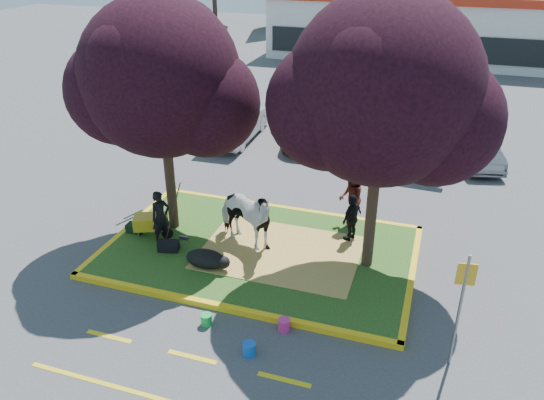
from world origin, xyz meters
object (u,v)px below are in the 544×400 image
(handler, at_px, (161,217))
(bucket_pink, at_px, (284,325))
(wheelbarrow, at_px, (151,222))
(bucket_green, at_px, (206,320))
(car_black, at_px, (203,117))
(cow, at_px, (244,217))
(sign_post, at_px, (461,299))
(bucket_blue, at_px, (249,349))
(car_silver, at_px, (236,123))
(calf, at_px, (206,259))

(handler, relative_size, bucket_pink, 5.21)
(wheelbarrow, xyz_separation_m, bucket_green, (3.00, -2.88, -0.44))
(bucket_green, relative_size, car_black, 0.07)
(handler, distance_m, bucket_green, 3.79)
(car_black, bearing_deg, wheelbarrow, -73.10)
(cow, height_order, sign_post, sign_post)
(sign_post, height_order, car_black, sign_post)
(bucket_blue, distance_m, car_black, 14.22)
(cow, xyz_separation_m, bucket_blue, (1.55, -3.81, -0.88))
(handler, height_order, car_silver, handler)
(wheelbarrow, bearing_deg, car_silver, 73.38)
(cow, distance_m, bucket_blue, 4.21)
(sign_post, height_order, bucket_green, sign_post)
(bucket_green, xyz_separation_m, car_black, (-5.56, 11.88, 0.51))
(bucket_green, distance_m, bucket_blue, 1.38)
(cow, relative_size, calf, 1.93)
(wheelbarrow, xyz_separation_m, car_silver, (-0.79, 8.48, 0.16))
(handler, xyz_separation_m, car_black, (-3.00, 9.19, -0.26))
(sign_post, distance_m, bucket_green, 5.44)
(calf, relative_size, sign_post, 0.41)
(car_black, bearing_deg, cow, -57.75)
(car_silver, bearing_deg, car_black, -18.38)
(sign_post, bearing_deg, handler, 154.39)
(handler, height_order, sign_post, sign_post)
(handler, xyz_separation_m, bucket_blue, (3.80, -3.29, -0.76))
(sign_post, relative_size, car_black, 0.68)
(wheelbarrow, xyz_separation_m, car_black, (-2.56, 9.00, 0.07))
(bucket_blue, xyz_separation_m, car_silver, (-5.03, 11.95, 0.59))
(calf, height_order, bucket_green, calf)
(calf, relative_size, car_silver, 0.24)
(wheelbarrow, height_order, bucket_pink, wheelbarrow)
(sign_post, xyz_separation_m, car_black, (-10.77, 11.42, -0.97))
(calf, bearing_deg, sign_post, -26.73)
(cow, height_order, bucket_pink, cow)
(calf, relative_size, bucket_pink, 3.71)
(cow, relative_size, bucket_green, 7.62)
(wheelbarrow, bearing_deg, bucket_green, -65.74)
(calf, xyz_separation_m, bucket_pink, (2.59, -1.55, -0.24))
(cow, relative_size, wheelbarrow, 1.28)
(bucket_green, xyz_separation_m, bucket_pink, (1.71, 0.36, 0.01))
(calf, relative_size, bucket_blue, 3.66)
(handler, distance_m, bucket_blue, 5.08)
(wheelbarrow, distance_m, car_black, 9.36)
(cow, distance_m, sign_post, 6.20)
(wheelbarrow, distance_m, bucket_blue, 5.50)
(sign_post, bearing_deg, wheelbarrow, 154.03)
(calf, height_order, car_black, car_black)
(bucket_blue, bearing_deg, bucket_green, 154.67)
(bucket_green, bearing_deg, car_silver, 108.43)
(car_black, bearing_deg, bucket_green, -63.90)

